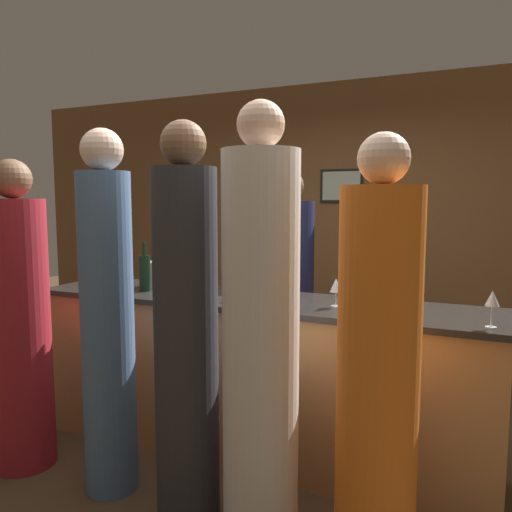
{
  "coord_description": "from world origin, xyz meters",
  "views": [
    {
      "loc": [
        1.26,
        -2.75,
        1.59
      ],
      "look_at": [
        -0.02,
        0.1,
        1.25
      ],
      "focal_mm": 35.0,
      "sensor_mm": 36.0,
      "label": 1
    }
  ],
  "objects_px": {
    "guest_2": "(261,344)",
    "ice_bucket": "(156,274)",
    "bartender": "(288,300)",
    "guest_1": "(19,327)",
    "guest_3": "(378,373)",
    "wine_bottle_1": "(145,272)",
    "guest_0": "(108,321)",
    "wine_bottle_0": "(283,275)",
    "guest_4": "(186,336)"
  },
  "relations": [
    {
      "from": "guest_3",
      "to": "guest_4",
      "type": "height_order",
      "value": "guest_4"
    },
    {
      "from": "guest_2",
      "to": "guest_1",
      "type": "bearing_deg",
      "value": 178.58
    },
    {
      "from": "guest_1",
      "to": "wine_bottle_1",
      "type": "distance_m",
      "value": 0.82
    },
    {
      "from": "guest_3",
      "to": "wine_bottle_0",
      "type": "height_order",
      "value": "guest_3"
    },
    {
      "from": "bartender",
      "to": "wine_bottle_1",
      "type": "height_order",
      "value": "bartender"
    },
    {
      "from": "guest_4",
      "to": "wine_bottle_0",
      "type": "height_order",
      "value": "guest_4"
    },
    {
      "from": "guest_0",
      "to": "guest_2",
      "type": "relative_size",
      "value": 0.97
    },
    {
      "from": "bartender",
      "to": "guest_4",
      "type": "height_order",
      "value": "guest_4"
    },
    {
      "from": "guest_4",
      "to": "ice_bucket",
      "type": "distance_m",
      "value": 1.16
    },
    {
      "from": "guest_1",
      "to": "wine_bottle_0",
      "type": "bearing_deg",
      "value": 34.46
    },
    {
      "from": "bartender",
      "to": "guest_1",
      "type": "distance_m",
      "value": 1.86
    },
    {
      "from": "guest_0",
      "to": "wine_bottle_0",
      "type": "relative_size",
      "value": 6.32
    },
    {
      "from": "guest_2",
      "to": "guest_3",
      "type": "bearing_deg",
      "value": 5.85
    },
    {
      "from": "guest_4",
      "to": "ice_bucket",
      "type": "relative_size",
      "value": 11.43
    },
    {
      "from": "ice_bucket",
      "to": "bartender",
      "type": "bearing_deg",
      "value": 40.88
    },
    {
      "from": "guest_3",
      "to": "ice_bucket",
      "type": "xyz_separation_m",
      "value": [
        -1.7,
        0.81,
        0.21
      ]
    },
    {
      "from": "guest_1",
      "to": "guest_4",
      "type": "height_order",
      "value": "guest_4"
    },
    {
      "from": "guest_4",
      "to": "wine_bottle_1",
      "type": "relative_size",
      "value": 6.03
    },
    {
      "from": "guest_1",
      "to": "guest_4",
      "type": "relative_size",
      "value": 0.93
    },
    {
      "from": "guest_1",
      "to": "guest_4",
      "type": "xyz_separation_m",
      "value": [
        1.17,
        -0.02,
        0.08
      ]
    },
    {
      "from": "ice_bucket",
      "to": "guest_0",
      "type": "bearing_deg",
      "value": -72.36
    },
    {
      "from": "guest_3",
      "to": "ice_bucket",
      "type": "bearing_deg",
      "value": 154.61
    },
    {
      "from": "guest_0",
      "to": "wine_bottle_0",
      "type": "bearing_deg",
      "value": 52.93
    },
    {
      "from": "guest_2",
      "to": "ice_bucket",
      "type": "distance_m",
      "value": 1.47
    },
    {
      "from": "guest_1",
      "to": "wine_bottle_0",
      "type": "height_order",
      "value": "guest_1"
    },
    {
      "from": "guest_4",
      "to": "guest_2",
      "type": "bearing_deg",
      "value": -2.74
    },
    {
      "from": "bartender",
      "to": "ice_bucket",
      "type": "distance_m",
      "value": 1.02
    },
    {
      "from": "guest_0",
      "to": "guest_2",
      "type": "distance_m",
      "value": 0.93
    },
    {
      "from": "guest_2",
      "to": "guest_4",
      "type": "distance_m",
      "value": 0.41
    },
    {
      "from": "guest_2",
      "to": "wine_bottle_1",
      "type": "relative_size",
      "value": 6.2
    },
    {
      "from": "bartender",
      "to": "guest_4",
      "type": "distance_m",
      "value": 1.49
    },
    {
      "from": "guest_2",
      "to": "bartender",
      "type": "bearing_deg",
      "value": 106.14
    },
    {
      "from": "guest_2",
      "to": "guest_3",
      "type": "height_order",
      "value": "guest_2"
    },
    {
      "from": "guest_4",
      "to": "wine_bottle_0",
      "type": "distance_m",
      "value": 0.96
    },
    {
      "from": "guest_4",
      "to": "wine_bottle_1",
      "type": "height_order",
      "value": "guest_4"
    },
    {
      "from": "bartender",
      "to": "wine_bottle_1",
      "type": "bearing_deg",
      "value": 50.37
    },
    {
      "from": "guest_2",
      "to": "guest_3",
      "type": "relative_size",
      "value": 1.08
    },
    {
      "from": "bartender",
      "to": "wine_bottle_1",
      "type": "distance_m",
      "value": 1.13
    },
    {
      "from": "guest_4",
      "to": "guest_1",
      "type": "bearing_deg",
      "value": 179.05
    },
    {
      "from": "guest_3",
      "to": "guest_1",
      "type": "bearing_deg",
      "value": -179.62
    },
    {
      "from": "guest_3",
      "to": "wine_bottle_0",
      "type": "bearing_deg",
      "value": 131.05
    },
    {
      "from": "guest_3",
      "to": "wine_bottle_1",
      "type": "distance_m",
      "value": 1.78
    },
    {
      "from": "guest_1",
      "to": "guest_4",
      "type": "distance_m",
      "value": 1.18
    },
    {
      "from": "bartender",
      "to": "guest_2",
      "type": "relative_size",
      "value": 0.9
    },
    {
      "from": "guest_4",
      "to": "wine_bottle_0",
      "type": "relative_size",
      "value": 6.33
    },
    {
      "from": "guest_3",
      "to": "guest_2",
      "type": "bearing_deg",
      "value": -174.15
    },
    {
      "from": "guest_2",
      "to": "guest_4",
      "type": "height_order",
      "value": "guest_2"
    },
    {
      "from": "guest_1",
      "to": "guest_2",
      "type": "bearing_deg",
      "value": -1.42
    },
    {
      "from": "wine_bottle_0",
      "to": "guest_0",
      "type": "bearing_deg",
      "value": -127.07
    },
    {
      "from": "guest_0",
      "to": "wine_bottle_1",
      "type": "relative_size",
      "value": 6.03
    }
  ]
}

